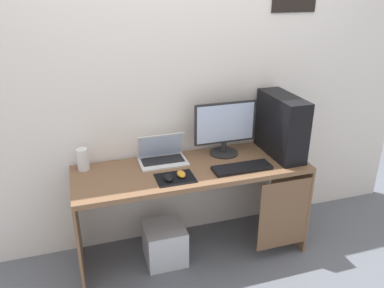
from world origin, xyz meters
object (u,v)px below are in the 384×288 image
Objects in this scene: pc_tower at (281,126)px; laptop at (162,156)px; speaker at (83,159)px; subwoofer at (165,243)px; mouse_left at (181,174)px; mouse_right at (169,178)px; keyboard at (242,168)px; monitor at (225,128)px.

laptop is at bearing 171.31° from pc_tower.
speaker is 0.87m from subwoofer.
mouse_left is 1.00× the size of mouse_right.
mouse_left is at bearing -170.32° from pc_tower.
speaker is 1.65× the size of mouse_left.
mouse_left is at bearing 177.39° from keyboard.
keyboard reaches higher than subwoofer.
monitor is 0.53m from mouse_left.
pc_tower is 0.42m from monitor.
keyboard is (1.06, -0.33, -0.07)m from speaker.
pc_tower reaches higher than monitor.
mouse_right is at bearing -165.26° from mouse_left.
laptop is at bearing 149.68° from keyboard.
subwoofer is (-0.55, 0.11, -0.60)m from keyboard.
laptop reaches higher than speaker.
subwoofer is (0.51, -0.23, -0.67)m from speaker.
speaker is 0.63m from mouse_right.
subwoofer is at bearing -23.84° from speaker.
monitor is 0.51m from laptop.
laptop is 3.59× the size of mouse_left.
monitor is 0.62m from mouse_right.
laptop is 0.28m from mouse_left.
pc_tower is at bearing -6.78° from speaker.
subwoofer is (-0.02, 0.11, -0.61)m from mouse_right.
monitor is 3.02× the size of speaker.
pc_tower reaches higher than mouse_right.
pc_tower is 5.14× the size of mouse_left.
subwoofer is at bearing 98.45° from mouse_right.
keyboard is at bearing -17.32° from speaker.
mouse_right is at bearing -32.49° from speaker.
pc_tower is at bearing -16.84° from monitor.
laptop is 0.56m from speaker.
mouse_left is 0.63m from subwoofer.
subwoofer is at bearing -161.52° from monitor.
keyboard is at bearing -2.61° from mouse_left.
subwoofer is at bearing 169.18° from keyboard.
speaker is (-1.04, 0.05, -0.13)m from monitor.
laptop reaches higher than subwoofer.
pc_tower is at bearing 3.35° from subwoofer.
mouse_right is at bearing -81.55° from subwoofer.
laptop is at bearing 84.28° from mouse_right.
keyboard is at bearing -157.21° from pc_tower.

